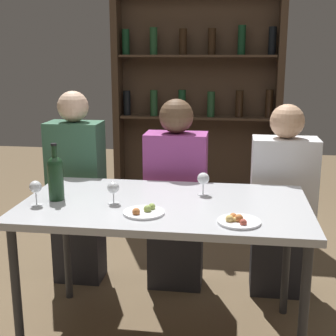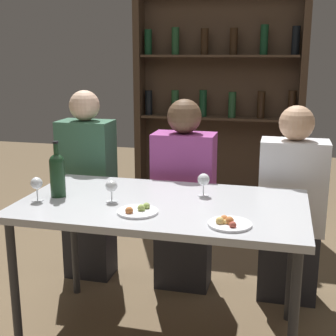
# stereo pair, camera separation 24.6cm
# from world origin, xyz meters

# --- Properties ---
(dining_table) EXTENTS (1.45, 0.81, 0.78)m
(dining_table) POSITION_xyz_m (0.00, 0.00, 0.71)
(dining_table) COLOR #B7BABF
(dining_table) RESTS_ON ground_plane
(wine_rack_wall) EXTENTS (1.51, 0.21, 2.30)m
(wine_rack_wall) POSITION_xyz_m (0.00, 2.01, 1.20)
(wine_rack_wall) COLOR #38281C
(wine_rack_wall) RESTS_ON ground_plane
(wine_bottle) EXTENTS (0.08, 0.08, 0.30)m
(wine_bottle) POSITION_xyz_m (-0.56, -0.03, 0.90)
(wine_bottle) COLOR #19381E
(wine_bottle) RESTS_ON dining_table
(wine_glass_0) EXTENTS (0.06, 0.06, 0.11)m
(wine_glass_0) POSITION_xyz_m (-0.25, -0.06, 0.85)
(wine_glass_0) COLOR silver
(wine_glass_0) RESTS_ON dining_table
(wine_glass_1) EXTENTS (0.06, 0.06, 0.12)m
(wine_glass_1) POSITION_xyz_m (0.18, 0.16, 0.86)
(wine_glass_1) COLOR silver
(wine_glass_1) RESTS_ON dining_table
(wine_glass_2) EXTENTS (0.06, 0.06, 0.13)m
(wine_glass_2) POSITION_xyz_m (-0.63, -0.13, 0.86)
(wine_glass_2) COLOR silver
(wine_glass_2) RESTS_ON dining_table
(food_plate_0) EXTENTS (0.20, 0.20, 0.04)m
(food_plate_0) POSITION_xyz_m (0.37, -0.26, 0.79)
(food_plate_0) COLOR white
(food_plate_0) RESTS_ON dining_table
(food_plate_1) EXTENTS (0.20, 0.20, 0.04)m
(food_plate_1) POSITION_xyz_m (-0.07, -0.19, 0.79)
(food_plate_1) COLOR white
(food_plate_1) RESTS_ON dining_table
(seated_person_left) EXTENTS (0.35, 0.22, 1.28)m
(seated_person_left) POSITION_xyz_m (-0.68, 0.61, 0.61)
(seated_person_left) COLOR #26262B
(seated_person_left) RESTS_ON ground_plane
(seated_person_center) EXTENTS (0.39, 0.22, 1.24)m
(seated_person_center) POSITION_xyz_m (-0.02, 0.61, 0.59)
(seated_person_center) COLOR #26262B
(seated_person_center) RESTS_ON ground_plane
(seated_person_right) EXTENTS (0.40, 0.22, 1.22)m
(seated_person_right) POSITION_xyz_m (0.65, 0.61, 0.58)
(seated_person_right) COLOR #26262B
(seated_person_right) RESTS_ON ground_plane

